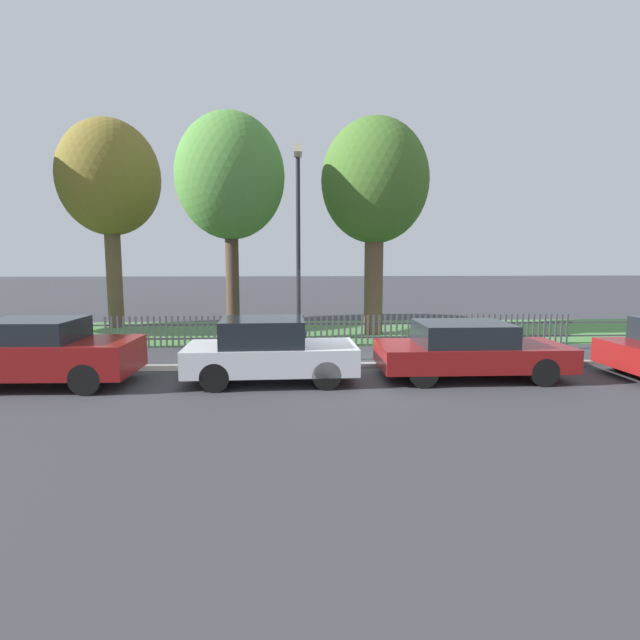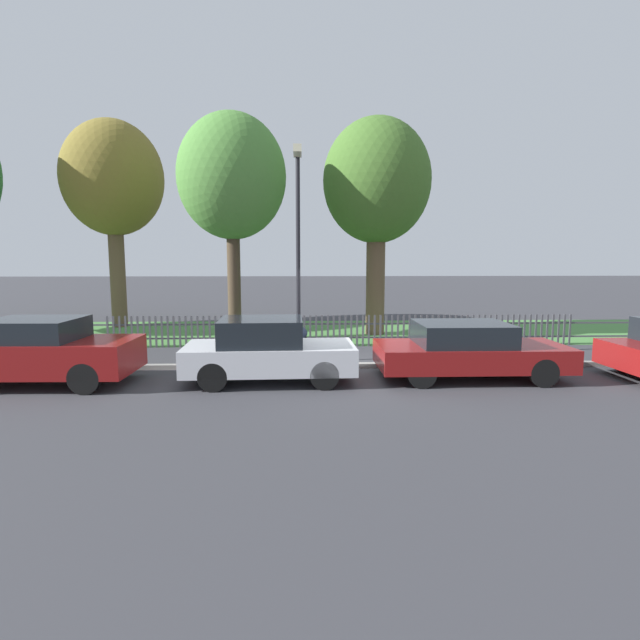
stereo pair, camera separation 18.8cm
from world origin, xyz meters
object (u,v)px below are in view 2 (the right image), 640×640
(covered_motorcycle, at_px, (277,333))
(street_lamp, at_px, (298,230))
(tree_far_left, at_px, (377,184))
(parked_car_silver_hatchback, at_px, (43,351))
(tree_mid_park, at_px, (232,178))
(parked_car_black_saloon, at_px, (268,350))
(tree_behind_motorcycle, at_px, (113,180))
(parked_car_navy_estate, at_px, (468,350))

(covered_motorcycle, xyz_separation_m, street_lamp, (0.63, -1.45, 2.89))
(tree_far_left, bearing_deg, parked_car_silver_hatchback, -140.13)
(parked_car_silver_hatchback, height_order, tree_far_left, tree_far_left)
(covered_motorcycle, height_order, tree_mid_park, tree_mid_park)
(street_lamp, bearing_deg, parked_car_silver_hatchback, -160.14)
(parked_car_black_saloon, height_order, covered_motorcycle, parked_car_black_saloon)
(covered_motorcycle, bearing_deg, tree_mid_park, 120.15)
(parked_car_silver_hatchback, height_order, parked_car_black_saloon, parked_car_silver_hatchback)
(parked_car_black_saloon, distance_m, tree_mid_park, 7.48)
(covered_motorcycle, xyz_separation_m, tree_behind_motorcycle, (-6.62, 5.77, 5.17))
(tree_behind_motorcycle, distance_m, tree_far_left, 10.25)
(tree_mid_park, bearing_deg, parked_car_black_saloon, -75.33)
(parked_car_navy_estate, relative_size, tree_far_left, 0.56)
(tree_mid_park, bearing_deg, parked_car_navy_estate, -42.36)
(street_lamp, bearing_deg, parked_car_navy_estate, -24.34)
(tree_behind_motorcycle, bearing_deg, parked_car_navy_estate, -38.84)
(tree_mid_park, distance_m, street_lamp, 4.74)
(covered_motorcycle, distance_m, street_lamp, 3.29)
(covered_motorcycle, relative_size, tree_behind_motorcycle, 0.24)
(covered_motorcycle, height_order, street_lamp, street_lamp)
(parked_car_black_saloon, distance_m, street_lamp, 3.42)
(parked_car_black_saloon, distance_m, tree_far_left, 8.93)
(parked_car_black_saloon, distance_m, parked_car_navy_estate, 4.60)
(parked_car_silver_hatchback, height_order, street_lamp, street_lamp)
(parked_car_silver_hatchback, xyz_separation_m, tree_far_left, (8.31, 6.94, 4.59))
(parked_car_black_saloon, distance_m, tree_behind_motorcycle, 12.33)
(parked_car_silver_hatchback, relative_size, covered_motorcycle, 1.99)
(covered_motorcycle, distance_m, tree_far_left, 6.79)
(covered_motorcycle, bearing_deg, street_lamp, -69.81)
(tree_behind_motorcycle, distance_m, tree_mid_park, 6.15)
(parked_car_navy_estate, relative_size, street_lamp, 0.78)
(covered_motorcycle, xyz_separation_m, tree_far_left, (3.36, 3.47, 4.76))
(parked_car_navy_estate, bearing_deg, tree_far_left, 100.07)
(parked_car_silver_hatchback, relative_size, parked_car_black_saloon, 1.02)
(parked_car_silver_hatchback, bearing_deg, tree_mid_park, 60.75)
(tree_mid_park, xyz_separation_m, street_lamp, (2.17, -3.78, -1.87))
(tree_behind_motorcycle, xyz_separation_m, tree_far_left, (9.98, -2.30, -0.41))
(parked_car_navy_estate, relative_size, tree_mid_park, 0.58)
(parked_car_navy_estate, bearing_deg, tree_mid_park, 137.65)
(parked_car_black_saloon, relative_size, parked_car_navy_estate, 0.89)
(tree_far_left, bearing_deg, covered_motorcycle, -134.08)
(covered_motorcycle, xyz_separation_m, tree_mid_park, (-1.54, 2.33, 4.76))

